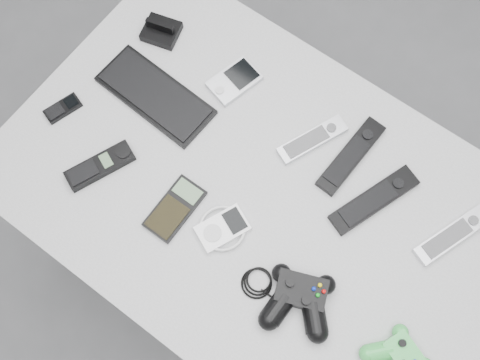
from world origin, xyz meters
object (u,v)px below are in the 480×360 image
Objects in this scene: pda at (234,81)px; mp3_player at (222,228)px; remote_silver_b at (452,235)px; calculator at (175,208)px; remote_black_a at (351,156)px; remote_silver_a at (312,139)px; cordless_handset at (100,166)px; remote_black_b at (374,200)px; controller_black at (300,298)px; controller_green at (400,358)px; pda_keyboard at (155,95)px; desk at (264,205)px; mobile_phone at (63,108)px.

pda is 0.36m from mp3_player.
remote_silver_b is 0.61m from calculator.
pda is 0.57× the size of remote_black_a.
cordless_handset is (-0.35, -0.34, 0.00)m from remote_silver_a.
remote_black_b is at bearing 38.32° from calculator.
controller_black is at bearing -24.47° from pda.
controller_green is (0.04, -0.29, 0.01)m from remote_silver_b.
calculator is at bearing -157.45° from controller_green.
remote_silver_a is (0.37, 0.13, 0.00)m from pda_keyboard.
pda is at bearing 94.81° from cordless_handset.
mp3_player is at bearing -104.95° from desk.
controller_green is at bearing 1.52° from calculator.
remote_black_b is 1.38× the size of cordless_handset.
remote_black_a is at bearing 53.18° from calculator.
remote_black_b is 1.51× the size of calculator.
controller_black reaches higher than desk.
remote_silver_a is 0.92× the size of remote_silver_b.
controller_green reaches higher than remote_black_b.
controller_black is (0.09, -0.34, 0.01)m from remote_black_a.
controller_black reaches higher than cordless_handset.
desk is 0.15m from mp3_player.
pda is at bearing -176.58° from remote_black_a.
remote_black_b is (0.20, 0.13, 0.08)m from desk.
mp3_player is (-0.23, -0.25, -0.00)m from remote_black_b.
remote_black_b is (0.10, -0.06, -0.00)m from remote_black_a.
pda_keyboard is at bearing -150.01° from remote_silver_b.
remote_silver_a is (0.01, 0.17, 0.08)m from desk.
controller_green reaches higher than cordless_handset.
cordless_handset is 1.23× the size of controller_green.
remote_silver_b reaches higher than desk.
cordless_handset reaches higher than pda.
mobile_phone is (-0.28, -0.30, -0.00)m from pda.
calculator is at bearing -128.57° from remote_silver_b.
cordless_handset is at bearing -156.29° from controller_green.
remote_silver_b is 0.37m from controller_black.
controller_black is (0.53, 0.02, 0.01)m from cordless_handset.
remote_silver_b is at bearing 36.65° from controller_black.
remote_silver_b is 1.30× the size of calculator.
pda_keyboard is at bearing 172.23° from desk.
remote_silver_a reaches higher than calculator.
controller_green is (0.65, -0.32, 0.01)m from pda.
cordless_handset reaches higher than remote_silver_b.
remote_silver_a is at bearing -171.38° from remote_black_b.
remote_silver_a is 0.20m from remote_black_b.
desk is 0.26m from controller_black.
controller_black is at bearing 25.04° from cordless_handset.
controller_black reaches higher than mp3_player.
pda is (-0.23, 0.19, 0.08)m from desk.
mobile_phone is (-0.16, -0.16, -0.00)m from pda_keyboard.
pda and remote_silver_b have the same top height.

